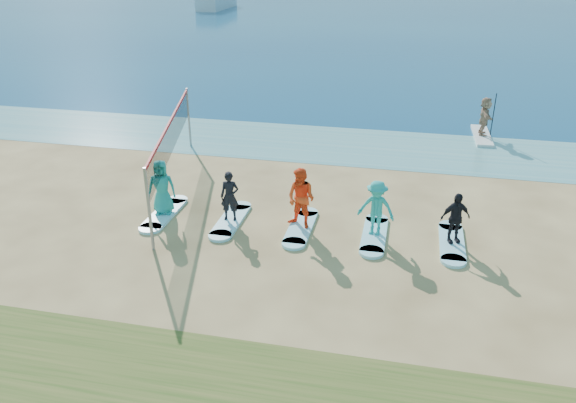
% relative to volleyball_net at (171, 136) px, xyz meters
% --- Properties ---
extents(ground, '(600.00, 600.00, 0.00)m').
position_rel_volleyball_net_xyz_m(ground, '(5.74, -4.67, -1.90)').
color(ground, tan).
rests_on(ground, ground).
extents(shallow_water, '(600.00, 600.00, 0.00)m').
position_rel_volleyball_net_xyz_m(shallow_water, '(5.74, 5.83, -1.90)').
color(shallow_water, teal).
rests_on(shallow_water, ground).
extents(volleyball_net, '(2.37, 8.80, 2.50)m').
position_rel_volleyball_net_xyz_m(volleyball_net, '(0.00, 0.00, 0.00)').
color(volleyball_net, gray).
rests_on(volleyball_net, ground).
extents(paddleboard, '(0.75, 3.01, 0.12)m').
position_rel_volleyball_net_xyz_m(paddleboard, '(11.21, 8.34, -1.84)').
color(paddleboard, silver).
rests_on(paddleboard, ground).
extents(paddleboarder, '(0.50, 1.57, 1.69)m').
position_rel_volleyball_net_xyz_m(paddleboarder, '(11.21, 8.34, -0.94)').
color(paddleboarder, tan).
rests_on(paddleboarder, paddleboard).
extents(boat_offshore_a, '(2.85, 8.68, 1.97)m').
position_rel_volleyball_net_xyz_m(boat_offshore_a, '(-18.27, 57.56, -1.90)').
color(boat_offshore_a, silver).
rests_on(boat_offshore_a, ground).
extents(surfboard_0, '(0.70, 2.20, 0.09)m').
position_rel_volleyball_net_xyz_m(surfboard_0, '(0.52, -2.21, -1.86)').
color(surfboard_0, '#A0E8F8').
rests_on(surfboard_0, ground).
extents(student_0, '(0.98, 0.76, 1.77)m').
position_rel_volleyball_net_xyz_m(student_0, '(0.52, -2.21, -0.93)').
color(student_0, teal).
rests_on(student_0, surfboard_0).
extents(surfboard_1, '(0.70, 2.20, 0.09)m').
position_rel_volleyball_net_xyz_m(surfboard_1, '(2.76, -2.21, -1.86)').
color(surfboard_1, '#A0E8F8').
rests_on(surfboard_1, ground).
extents(student_1, '(0.61, 0.44, 1.57)m').
position_rel_volleyball_net_xyz_m(student_1, '(2.76, -2.21, -1.03)').
color(student_1, black).
rests_on(student_1, surfboard_1).
extents(surfboard_2, '(0.70, 2.20, 0.09)m').
position_rel_volleyball_net_xyz_m(surfboard_2, '(4.99, -2.21, -1.86)').
color(surfboard_2, '#A0E8F8').
rests_on(surfboard_2, ground).
extents(student_2, '(1.10, 0.99, 1.86)m').
position_rel_volleyball_net_xyz_m(student_2, '(4.99, -2.21, -0.89)').
color(student_2, '#FF491A').
rests_on(student_2, surfboard_2).
extents(surfboard_3, '(0.70, 2.20, 0.09)m').
position_rel_volleyball_net_xyz_m(surfboard_3, '(7.22, -2.21, -1.86)').
color(surfboard_3, '#A0E8F8').
rests_on(surfboard_3, ground).
extents(student_3, '(1.18, 0.80, 1.68)m').
position_rel_volleyball_net_xyz_m(student_3, '(7.22, -2.21, -0.97)').
color(student_3, teal).
rests_on(student_3, surfboard_3).
extents(surfboard_4, '(0.70, 2.20, 0.09)m').
position_rel_volleyball_net_xyz_m(surfboard_4, '(9.46, -2.21, -1.86)').
color(surfboard_4, '#A0E8F8').
rests_on(surfboard_4, ground).
extents(student_4, '(0.96, 0.68, 1.51)m').
position_rel_volleyball_net_xyz_m(student_4, '(9.46, -2.21, -1.06)').
color(student_4, black).
rests_on(student_4, surfboard_4).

